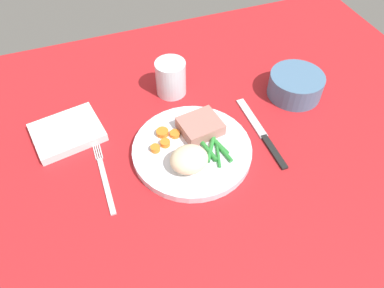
{
  "coord_description": "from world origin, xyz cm",
  "views": [
    {
      "loc": [
        -18.8,
        -44.77,
        57.95
      ],
      "look_at": [
        -3.11,
        -1.74,
        4.6
      ],
      "focal_mm": 34.25,
      "sensor_mm": 36.0,
      "label": 1
    }
  ],
  "objects_px": {
    "dinner_plate": "(192,150)",
    "fork": "(104,178)",
    "water_glass": "(171,80)",
    "knife": "(262,133)",
    "meat_portion": "(201,126)",
    "salad_bowl": "(296,84)",
    "napkin": "(67,132)"
  },
  "relations": [
    {
      "from": "fork",
      "to": "salad_bowl",
      "type": "height_order",
      "value": "salad_bowl"
    },
    {
      "from": "dinner_plate",
      "to": "meat_portion",
      "type": "height_order",
      "value": "meat_portion"
    },
    {
      "from": "water_glass",
      "to": "salad_bowl",
      "type": "xyz_separation_m",
      "value": [
        0.26,
        -0.1,
        -0.0
      ]
    },
    {
      "from": "dinner_plate",
      "to": "water_glass",
      "type": "height_order",
      "value": "water_glass"
    },
    {
      "from": "salad_bowl",
      "to": "napkin",
      "type": "height_order",
      "value": "salad_bowl"
    },
    {
      "from": "meat_portion",
      "to": "knife",
      "type": "xyz_separation_m",
      "value": [
        0.12,
        -0.04,
        -0.03
      ]
    },
    {
      "from": "dinner_plate",
      "to": "water_glass",
      "type": "bearing_deg",
      "value": 84.48
    },
    {
      "from": "fork",
      "to": "knife",
      "type": "bearing_deg",
      "value": 4.25
    },
    {
      "from": "water_glass",
      "to": "napkin",
      "type": "relative_size",
      "value": 0.6
    },
    {
      "from": "napkin",
      "to": "dinner_plate",
      "type": "bearing_deg",
      "value": -30.28
    },
    {
      "from": "fork",
      "to": "salad_bowl",
      "type": "distance_m",
      "value": 0.46
    },
    {
      "from": "meat_portion",
      "to": "salad_bowl",
      "type": "distance_m",
      "value": 0.25
    },
    {
      "from": "dinner_plate",
      "to": "napkin",
      "type": "bearing_deg",
      "value": 149.72
    },
    {
      "from": "knife",
      "to": "meat_portion",
      "type": "bearing_deg",
      "value": 163.93
    },
    {
      "from": "meat_portion",
      "to": "salad_bowl",
      "type": "height_order",
      "value": "salad_bowl"
    },
    {
      "from": "dinner_plate",
      "to": "knife",
      "type": "relative_size",
      "value": 1.14
    },
    {
      "from": "meat_portion",
      "to": "fork",
      "type": "height_order",
      "value": "meat_portion"
    },
    {
      "from": "fork",
      "to": "meat_portion",
      "type": "bearing_deg",
      "value": 15.1
    },
    {
      "from": "dinner_plate",
      "to": "meat_portion",
      "type": "relative_size",
      "value": 2.97
    },
    {
      "from": "meat_portion",
      "to": "napkin",
      "type": "relative_size",
      "value": 0.59
    },
    {
      "from": "knife",
      "to": "salad_bowl",
      "type": "bearing_deg",
      "value": 36.88
    },
    {
      "from": "napkin",
      "to": "salad_bowl",
      "type": "bearing_deg",
      "value": -5.38
    },
    {
      "from": "knife",
      "to": "napkin",
      "type": "height_order",
      "value": "napkin"
    },
    {
      "from": "napkin",
      "to": "meat_portion",
      "type": "bearing_deg",
      "value": -20.16
    },
    {
      "from": "meat_portion",
      "to": "salad_bowl",
      "type": "relative_size",
      "value": 0.66
    },
    {
      "from": "knife",
      "to": "napkin",
      "type": "distance_m",
      "value": 0.4
    },
    {
      "from": "meat_portion",
      "to": "napkin",
      "type": "xyz_separation_m",
      "value": [
        -0.25,
        0.09,
        -0.02
      ]
    },
    {
      "from": "meat_portion",
      "to": "water_glass",
      "type": "xyz_separation_m",
      "value": [
        -0.01,
        0.15,
        0.01
      ]
    },
    {
      "from": "knife",
      "to": "napkin",
      "type": "relative_size",
      "value": 1.53
    },
    {
      "from": "water_glass",
      "to": "salad_bowl",
      "type": "height_order",
      "value": "water_glass"
    },
    {
      "from": "dinner_plate",
      "to": "fork",
      "type": "relative_size",
      "value": 1.41
    },
    {
      "from": "knife",
      "to": "water_glass",
      "type": "distance_m",
      "value": 0.23
    }
  ]
}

